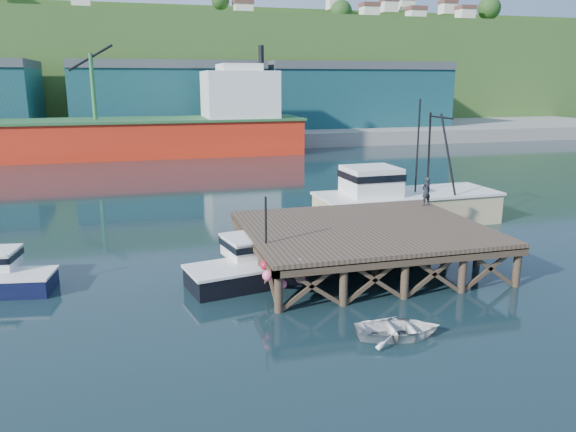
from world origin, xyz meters
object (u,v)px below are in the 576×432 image
object	(u,v)px
dockworker	(426,191)
dinghy	(398,329)
boat_black	(258,265)
trawler	(404,199)

from	to	relation	value
dockworker	dinghy	bearing A→B (deg)	44.52
boat_black	trawler	xyz separation A→B (m)	(11.74, 8.27, 0.90)
dinghy	dockworker	xyz separation A→B (m)	(7.38, 11.62, 2.64)
trawler	dinghy	xyz separation A→B (m)	(-8.01, -15.65, -1.35)
boat_black	dinghy	world-z (taller)	boat_black
boat_black	dinghy	xyz separation A→B (m)	(3.73, -7.37, -0.45)
boat_black	dinghy	distance (m)	8.28
dinghy	boat_black	bearing A→B (deg)	36.35
dinghy	dockworker	distance (m)	14.01
boat_black	dockworker	size ratio (longest dim) A/B	4.28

